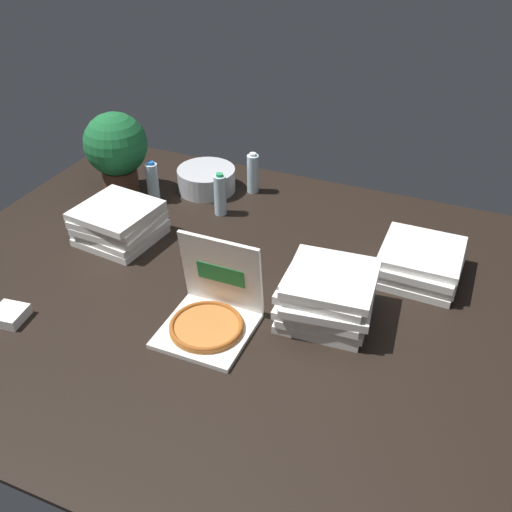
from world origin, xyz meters
The scene contains 11 objects.
ground_plane centered at (0.00, 0.00, -0.01)m, with size 3.20×2.40×0.02m, color black.
open_pizza_box centered at (-0.07, -0.27, 0.07)m, with size 0.37×0.37×0.38m.
pizza_stack_right_far centered at (0.36, -0.02, 0.11)m, with size 0.42×0.42×0.22m.
pizza_stack_right_near centered at (-0.82, 0.16, 0.09)m, with size 0.42×0.42×0.19m.
pizza_stack_left_near centered at (0.68, 0.43, 0.07)m, with size 0.39×0.39×0.15m.
ice_bucket centered at (-0.64, 0.82, 0.07)m, with size 0.34×0.34×0.13m, color #B7BABF.
water_bottle_0 centered at (-0.44, 0.59, 0.12)m, with size 0.07×0.07×0.25m.
water_bottle_1 centered at (-0.38, 0.90, 0.12)m, with size 0.07×0.07×0.25m.
water_bottle_2 centered at (-0.86, 0.58, 0.12)m, with size 0.07×0.07×0.25m.
potted_plant centered at (-1.09, 0.59, 0.28)m, with size 0.36×0.36×0.49m.
napkin_pile centered at (-0.89, -0.57, 0.02)m, with size 0.13×0.13×0.05m, color white.
Camera 1 is at (0.83, -1.91, 1.66)m, focal length 40.72 mm.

